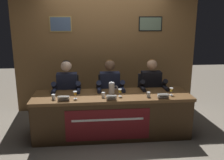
% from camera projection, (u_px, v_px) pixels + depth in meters
% --- Properties ---
extents(ground_plane, '(12.00, 12.00, 0.00)m').
position_uv_depth(ground_plane, '(112.00, 133.00, 4.36)').
color(ground_plane, gray).
extents(wall_back_panelled, '(3.84, 0.14, 2.60)m').
position_uv_depth(wall_back_panelled, '(106.00, 50.00, 5.30)').
color(wall_back_panelled, brown).
rests_on(wall_back_panelled, ground_plane).
extents(conference_table, '(2.64, 0.76, 0.72)m').
position_uv_depth(conference_table, '(112.00, 110.00, 4.15)').
color(conference_table, brown).
rests_on(conference_table, ground_plane).
extents(chair_left, '(0.44, 0.44, 0.91)m').
position_uv_depth(chair_left, '(68.00, 100.00, 4.72)').
color(chair_left, black).
rests_on(chair_left, ground_plane).
extents(panelist_left, '(0.51, 0.48, 1.24)m').
position_uv_depth(panelist_left, '(67.00, 89.00, 4.46)').
color(panelist_left, black).
rests_on(panelist_left, ground_plane).
extents(nameplate_left, '(0.18, 0.06, 0.08)m').
position_uv_depth(nameplate_left, '(64.00, 98.00, 3.85)').
color(nameplate_left, white).
rests_on(nameplate_left, conference_table).
extents(juice_glass_left, '(0.06, 0.06, 0.12)m').
position_uv_depth(juice_glass_left, '(75.00, 94.00, 3.94)').
color(juice_glass_left, white).
rests_on(juice_glass_left, conference_table).
extents(water_cup_left, '(0.06, 0.06, 0.08)m').
position_uv_depth(water_cup_left, '(54.00, 97.00, 3.91)').
color(water_cup_left, silver).
rests_on(water_cup_left, conference_table).
extents(chair_center, '(0.44, 0.44, 0.91)m').
position_uv_depth(chair_center, '(109.00, 99.00, 4.79)').
color(chair_center, black).
rests_on(chair_center, ground_plane).
extents(panelist_center, '(0.51, 0.48, 1.24)m').
position_uv_depth(panelist_center, '(110.00, 88.00, 4.53)').
color(panelist_center, black).
rests_on(panelist_center, ground_plane).
extents(nameplate_center, '(0.16, 0.06, 0.08)m').
position_uv_depth(nameplate_center, '(111.00, 98.00, 3.89)').
color(nameplate_center, white).
rests_on(nameplate_center, conference_table).
extents(juice_glass_center, '(0.06, 0.06, 0.12)m').
position_uv_depth(juice_glass_center, '(120.00, 91.00, 4.06)').
color(juice_glass_center, white).
rests_on(juice_glass_center, conference_table).
extents(water_cup_center, '(0.06, 0.06, 0.08)m').
position_uv_depth(water_cup_center, '(103.00, 95.00, 4.02)').
color(water_cup_center, silver).
rests_on(water_cup_center, conference_table).
extents(chair_right, '(0.44, 0.44, 0.91)m').
position_uv_depth(chair_right, '(149.00, 98.00, 4.87)').
color(chair_right, black).
rests_on(chair_right, ground_plane).
extents(panelist_right, '(0.51, 0.48, 1.24)m').
position_uv_depth(panelist_right, '(152.00, 87.00, 4.60)').
color(panelist_right, black).
rests_on(panelist_right, ground_plane).
extents(nameplate_right, '(0.18, 0.06, 0.08)m').
position_uv_depth(nameplate_right, '(163.00, 96.00, 3.97)').
color(nameplate_right, white).
rests_on(nameplate_right, conference_table).
extents(juice_glass_right, '(0.06, 0.06, 0.12)m').
position_uv_depth(juice_glass_right, '(171.00, 90.00, 4.13)').
color(juice_glass_right, white).
rests_on(juice_glass_right, conference_table).
extents(water_cup_right, '(0.06, 0.06, 0.08)m').
position_uv_depth(water_cup_right, '(148.00, 95.00, 4.03)').
color(water_cup_right, silver).
rests_on(water_cup_right, conference_table).
extents(water_pitcher_central, '(0.15, 0.10, 0.21)m').
position_uv_depth(water_pitcher_central, '(112.00, 88.00, 4.23)').
color(water_pitcher_central, silver).
rests_on(water_pitcher_central, conference_table).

